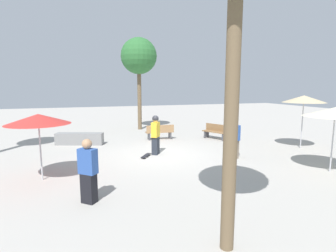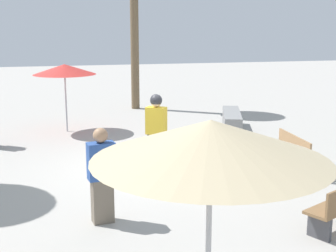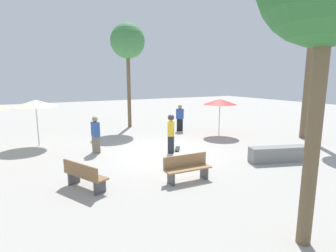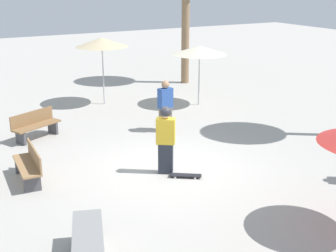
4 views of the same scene
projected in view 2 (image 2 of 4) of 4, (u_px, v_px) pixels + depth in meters
ground_plane at (154, 168)px, 11.18m from camera, size 60.00×60.00×0.00m
skater_main at (156, 128)px, 11.15m from camera, size 0.53×0.48×1.76m
skateboard at (141, 159)px, 11.75m from camera, size 0.77×0.62×0.07m
concrete_ledge at (232, 121)px, 15.09m from camera, size 1.29×2.47×0.61m
bench_far at (299, 153)px, 10.91m from camera, size 0.52×1.62×0.85m
shade_umbrella_tan at (210, 141)px, 3.83m from camera, size 2.00×2.00×2.59m
shade_umbrella_red at (64, 69)px, 14.62m from camera, size 1.96×1.96×2.16m
bystander_watching at (102, 176)px, 7.95m from camera, size 0.49×0.31×1.67m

